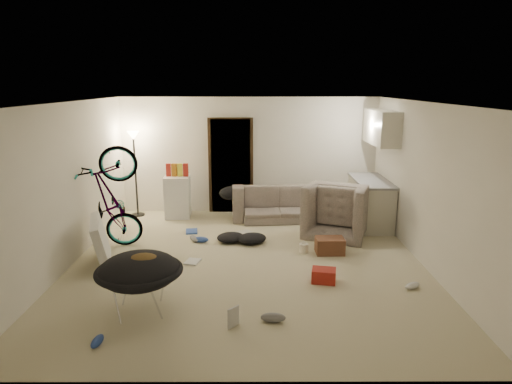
{
  "coord_description": "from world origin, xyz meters",
  "views": [
    {
      "loc": [
        0.12,
        -6.81,
        2.77
      ],
      "look_at": [
        0.14,
        0.6,
        1.0
      ],
      "focal_mm": 32.0,
      "sensor_mm": 36.0,
      "label": 1
    }
  ],
  "objects_px": {
    "tv_box": "(101,242)",
    "armchair": "(340,214)",
    "kitchen_counter": "(370,203)",
    "juicer": "(304,247)",
    "sofa": "(278,205)",
    "floor_lamp": "(134,155)",
    "mini_fridge": "(178,197)",
    "drink_case_b": "(324,276)",
    "saucer_chair": "(140,278)",
    "drink_case_a": "(330,246)",
    "bicycle": "(113,222)"
  },
  "relations": [
    {
      "from": "saucer_chair",
      "to": "drink_case_b",
      "type": "xyz_separation_m",
      "value": [
        2.4,
        0.87,
        -0.35
      ]
    },
    {
      "from": "armchair",
      "to": "mini_fridge",
      "type": "height_order",
      "value": "mini_fridge"
    },
    {
      "from": "tv_box",
      "to": "drink_case_b",
      "type": "height_order",
      "value": "tv_box"
    },
    {
      "from": "armchair",
      "to": "saucer_chair",
      "type": "distance_m",
      "value": 4.34
    },
    {
      "from": "drink_case_a",
      "to": "bicycle",
      "type": "bearing_deg",
      "value": 174.82
    },
    {
      "from": "armchair",
      "to": "drink_case_b",
      "type": "distance_m",
      "value": 2.34
    },
    {
      "from": "armchair",
      "to": "drink_case_b",
      "type": "xyz_separation_m",
      "value": [
        -0.63,
        -2.24,
        -0.27
      ]
    },
    {
      "from": "saucer_chair",
      "to": "juicer",
      "type": "xyz_separation_m",
      "value": [
        2.23,
        2.05,
        -0.36
      ]
    },
    {
      "from": "floor_lamp",
      "to": "mini_fridge",
      "type": "distance_m",
      "value": 1.24
    },
    {
      "from": "floor_lamp",
      "to": "drink_case_b",
      "type": "distance_m",
      "value": 5.03
    },
    {
      "from": "sofa",
      "to": "saucer_chair",
      "type": "bearing_deg",
      "value": 61.06
    },
    {
      "from": "floor_lamp",
      "to": "mini_fridge",
      "type": "height_order",
      "value": "floor_lamp"
    },
    {
      "from": "juicer",
      "to": "floor_lamp",
      "type": "bearing_deg",
      "value": 146.34
    },
    {
      "from": "kitchen_counter",
      "to": "tv_box",
      "type": "distance_m",
      "value": 5.14
    },
    {
      "from": "kitchen_counter",
      "to": "armchair",
      "type": "height_order",
      "value": "kitchen_counter"
    },
    {
      "from": "kitchen_counter",
      "to": "juicer",
      "type": "height_order",
      "value": "kitchen_counter"
    },
    {
      "from": "saucer_chair",
      "to": "tv_box",
      "type": "relative_size",
      "value": 0.99
    },
    {
      "from": "juicer",
      "to": "bicycle",
      "type": "bearing_deg",
      "value": 176.28
    },
    {
      "from": "bicycle",
      "to": "kitchen_counter",
      "type": "bearing_deg",
      "value": -83.16
    },
    {
      "from": "sofa",
      "to": "tv_box",
      "type": "xyz_separation_m",
      "value": [
        -2.91,
        -2.47,
        0.08
      ]
    },
    {
      "from": "drink_case_b",
      "to": "tv_box",
      "type": "bearing_deg",
      "value": 178.77
    },
    {
      "from": "saucer_chair",
      "to": "drink_case_b",
      "type": "relative_size",
      "value": 3.18
    },
    {
      "from": "bicycle",
      "to": "floor_lamp",
      "type": "bearing_deg",
      "value": -6.41
    },
    {
      "from": "armchair",
      "to": "mini_fridge",
      "type": "distance_m",
      "value": 3.41
    },
    {
      "from": "drink_case_a",
      "to": "drink_case_b",
      "type": "bearing_deg",
      "value": -104.5
    },
    {
      "from": "floor_lamp",
      "to": "kitchen_counter",
      "type": "distance_m",
      "value": 4.95
    },
    {
      "from": "mini_fridge",
      "to": "juicer",
      "type": "distance_m",
      "value": 3.26
    },
    {
      "from": "tv_box",
      "to": "saucer_chair",
      "type": "bearing_deg",
      "value": -75.8
    },
    {
      "from": "armchair",
      "to": "saucer_chair",
      "type": "bearing_deg",
      "value": 69.44
    },
    {
      "from": "tv_box",
      "to": "drink_case_b",
      "type": "distance_m",
      "value": 3.49
    },
    {
      "from": "armchair",
      "to": "juicer",
      "type": "height_order",
      "value": "armchair"
    },
    {
      "from": "kitchen_counter",
      "to": "mini_fridge",
      "type": "relative_size",
      "value": 1.7
    },
    {
      "from": "armchair",
      "to": "bicycle",
      "type": "bearing_deg",
      "value": 35.57
    },
    {
      "from": "armchair",
      "to": "tv_box",
      "type": "bearing_deg",
      "value": 44.17
    },
    {
      "from": "saucer_chair",
      "to": "sofa",
      "type": "bearing_deg",
      "value": 65.01
    },
    {
      "from": "drink_case_a",
      "to": "kitchen_counter",
      "type": "bearing_deg",
      "value": 55.33
    },
    {
      "from": "armchair",
      "to": "juicer",
      "type": "xyz_separation_m",
      "value": [
        -0.79,
        -1.07,
        -0.27
      ]
    },
    {
      "from": "tv_box",
      "to": "armchair",
      "type": "bearing_deg",
      "value": 2.6
    },
    {
      "from": "armchair",
      "to": "mini_fridge",
      "type": "bearing_deg",
      "value": 5.51
    },
    {
      "from": "drink_case_a",
      "to": "drink_case_b",
      "type": "distance_m",
      "value": 1.17
    },
    {
      "from": "kitchen_counter",
      "to": "saucer_chair",
      "type": "height_order",
      "value": "kitchen_counter"
    },
    {
      "from": "floor_lamp",
      "to": "kitchen_counter",
      "type": "height_order",
      "value": "floor_lamp"
    },
    {
      "from": "sofa",
      "to": "saucer_chair",
      "type": "distance_m",
      "value": 4.5
    },
    {
      "from": "saucer_chair",
      "to": "tv_box",
      "type": "distance_m",
      "value": 1.89
    },
    {
      "from": "floor_lamp",
      "to": "drink_case_a",
      "type": "height_order",
      "value": "floor_lamp"
    },
    {
      "from": "drink_case_b",
      "to": "sofa",
      "type": "bearing_deg",
      "value": 109.74
    },
    {
      "from": "mini_fridge",
      "to": "tv_box",
      "type": "height_order",
      "value": "mini_fridge"
    },
    {
      "from": "sofa",
      "to": "juicer",
      "type": "bearing_deg",
      "value": 95.44
    },
    {
      "from": "bicycle",
      "to": "juicer",
      "type": "relative_size",
      "value": 8.3
    },
    {
      "from": "saucer_chair",
      "to": "tv_box",
      "type": "height_order",
      "value": "saucer_chair"
    }
  ]
}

